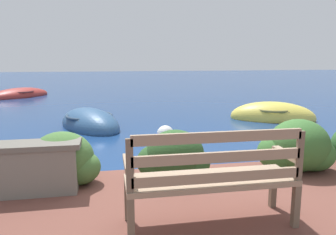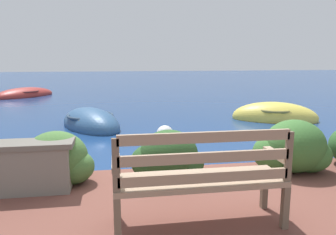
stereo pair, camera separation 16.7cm
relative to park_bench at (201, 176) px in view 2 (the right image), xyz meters
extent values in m
plane|color=navy|center=(0.04, 1.70, -0.70)|extent=(80.00, 80.00, 0.00)
cube|color=brown|center=(-0.75, 0.26, -0.28)|extent=(0.06, 0.06, 0.40)
cube|color=brown|center=(0.75, 0.26, -0.28)|extent=(0.06, 0.06, 0.40)
cube|color=brown|center=(-0.75, -0.16, -0.28)|extent=(0.06, 0.06, 0.40)
cube|color=brown|center=(0.75, -0.16, -0.28)|extent=(0.06, 0.06, 0.40)
cube|color=gray|center=(0.00, 0.05, -0.06)|extent=(1.55, 0.48, 0.05)
cube|color=gray|center=(0.00, -0.16, 0.05)|extent=(1.48, 0.04, 0.09)
cube|color=gray|center=(0.00, -0.16, 0.22)|extent=(1.48, 0.04, 0.09)
cube|color=gray|center=(0.00, -0.16, 0.40)|extent=(1.48, 0.04, 0.09)
cube|color=brown|center=(-0.75, -0.16, 0.19)|extent=(0.06, 0.04, 0.45)
cube|color=brown|center=(0.75, -0.16, 0.19)|extent=(0.06, 0.04, 0.45)
cube|color=gray|center=(-0.75, 0.05, 0.15)|extent=(0.07, 0.43, 0.05)
cube|color=gray|center=(0.75, 0.05, 0.15)|extent=(0.07, 0.43, 0.05)
ellipsoid|color=#426B33|center=(-1.47, 1.31, -0.16)|extent=(0.77, 0.69, 0.65)
ellipsoid|color=#426B33|center=(-1.68, 1.37, -0.25)|extent=(0.58, 0.52, 0.46)
ellipsoid|color=#426B33|center=(-1.28, 1.27, -0.27)|extent=(0.54, 0.48, 0.42)
ellipsoid|color=#284C23|center=(-0.08, 1.24, -0.17)|extent=(0.75, 0.67, 0.63)
ellipsoid|color=#284C23|center=(-0.29, 1.30, -0.26)|extent=(0.56, 0.50, 0.45)
ellipsoid|color=#284C23|center=(0.10, 1.21, -0.28)|extent=(0.52, 0.47, 0.41)
ellipsoid|color=#38662D|center=(1.63, 1.24, -0.13)|extent=(0.84, 0.76, 0.71)
ellipsoid|color=#38662D|center=(1.40, 1.30, -0.23)|extent=(0.63, 0.57, 0.50)
ellipsoid|color=#38662D|center=(1.84, 1.20, -0.25)|extent=(0.59, 0.53, 0.46)
ellipsoid|color=#2D517A|center=(-1.38, 5.74, -0.64)|extent=(2.09, 2.63, 0.86)
torus|color=#2D4157|center=(-1.38, 5.74, -0.41)|extent=(1.57, 1.57, 0.07)
cube|color=#846647|center=(-1.22, 5.42, -0.44)|extent=(0.88, 0.52, 0.04)
cube|color=#846647|center=(-1.51, 6.00, -0.44)|extent=(0.88, 0.52, 0.04)
ellipsoid|color=#DBC64C|center=(3.74, 5.88, -0.64)|extent=(2.62, 2.02, 0.90)
torus|color=olive|center=(3.74, 5.88, -0.39)|extent=(1.53, 1.53, 0.07)
cube|color=#846647|center=(4.06, 5.74, -0.42)|extent=(0.49, 0.88, 0.04)
cube|color=#846647|center=(3.47, 6.01, -0.42)|extent=(0.49, 0.88, 0.04)
ellipsoid|color=#9E2D28|center=(-4.85, 13.15, -0.65)|extent=(2.88, 3.00, 0.72)
torus|color=brown|center=(-4.85, 13.15, -0.45)|extent=(1.83, 1.83, 0.07)
cube|color=#846647|center=(-5.14, 12.83, -0.48)|extent=(0.85, 0.78, 0.04)
cube|color=#846647|center=(-4.61, 13.42, -0.48)|extent=(0.85, 0.78, 0.04)
sphere|color=white|center=(0.35, 4.38, -0.64)|extent=(0.38, 0.38, 0.38)
torus|color=navy|center=(0.35, 4.38, -0.64)|extent=(0.42, 0.42, 0.05)
camera|label=1|loc=(-0.90, -2.67, 1.04)|focal=35.00mm
camera|label=2|loc=(-0.74, -2.70, 1.04)|focal=35.00mm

